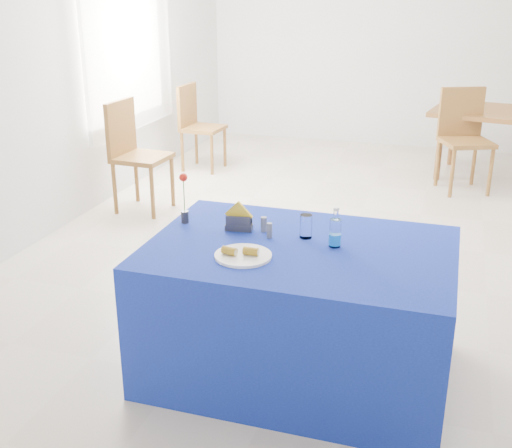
{
  "coord_description": "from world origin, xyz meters",
  "views": [
    {
      "loc": [
        0.77,
        -5.12,
        2.06
      ],
      "look_at": [
        -0.13,
        -2.24,
        0.92
      ],
      "focal_mm": 45.0,
      "sensor_mm": 36.0,
      "label": 1
    }
  ],
  "objects_px": {
    "oak_table": "(506,118)",
    "chair_win_b": "(196,121)",
    "water_bottle": "(335,234)",
    "blue_table": "(299,310)",
    "chair_bg_left": "(464,132)",
    "chair_win_a": "(133,148)",
    "plate": "(243,256)"
  },
  "relations": [
    {
      "from": "blue_table",
      "to": "chair_win_b",
      "type": "height_order",
      "value": "chair_win_b"
    },
    {
      "from": "chair_win_b",
      "to": "blue_table",
      "type": "bearing_deg",
      "value": -146.95
    },
    {
      "from": "oak_table",
      "to": "chair_win_b",
      "type": "bearing_deg",
      "value": -169.68
    },
    {
      "from": "plate",
      "to": "blue_table",
      "type": "relative_size",
      "value": 0.18
    },
    {
      "from": "chair_bg_left",
      "to": "chair_win_b",
      "type": "distance_m",
      "value": 2.94
    },
    {
      "from": "chair_bg_left",
      "to": "blue_table",
      "type": "bearing_deg",
      "value": -125.04
    },
    {
      "from": "chair_win_a",
      "to": "chair_win_b",
      "type": "xyz_separation_m",
      "value": [
        0.02,
        1.51,
        -0.04
      ]
    },
    {
      "from": "blue_table",
      "to": "oak_table",
      "type": "bearing_deg",
      "value": 74.23
    },
    {
      "from": "plate",
      "to": "chair_win_a",
      "type": "relative_size",
      "value": 0.28
    },
    {
      "from": "water_bottle",
      "to": "blue_table",
      "type": "bearing_deg",
      "value": -162.83
    },
    {
      "from": "plate",
      "to": "blue_table",
      "type": "distance_m",
      "value": 0.51
    },
    {
      "from": "oak_table",
      "to": "chair_bg_left",
      "type": "height_order",
      "value": "chair_bg_left"
    },
    {
      "from": "water_bottle",
      "to": "chair_win_a",
      "type": "height_order",
      "value": "chair_win_a"
    },
    {
      "from": "blue_table",
      "to": "chair_bg_left",
      "type": "distance_m",
      "value": 3.92
    },
    {
      "from": "oak_table",
      "to": "chair_win_a",
      "type": "height_order",
      "value": "chair_win_a"
    },
    {
      "from": "plate",
      "to": "chair_win_b",
      "type": "xyz_separation_m",
      "value": [
        -1.89,
        3.95,
        -0.21
      ]
    },
    {
      "from": "oak_table",
      "to": "chair_win_b",
      "type": "height_order",
      "value": "chair_win_b"
    },
    {
      "from": "blue_table",
      "to": "chair_win_b",
      "type": "distance_m",
      "value": 4.3
    },
    {
      "from": "chair_win_b",
      "to": "oak_table",
      "type": "bearing_deg",
      "value": -76.48
    },
    {
      "from": "plate",
      "to": "oak_table",
      "type": "height_order",
      "value": "plate"
    },
    {
      "from": "water_bottle",
      "to": "chair_bg_left",
      "type": "bearing_deg",
      "value": 80.55
    },
    {
      "from": "water_bottle",
      "to": "oak_table",
      "type": "relative_size",
      "value": 0.13
    },
    {
      "from": "oak_table",
      "to": "chair_bg_left",
      "type": "xyz_separation_m",
      "value": [
        -0.42,
        -0.5,
        -0.07
      ]
    },
    {
      "from": "oak_table",
      "to": "chair_win_b",
      "type": "distance_m",
      "value": 3.42
    },
    {
      "from": "water_bottle",
      "to": "oak_table",
      "type": "height_order",
      "value": "water_bottle"
    },
    {
      "from": "water_bottle",
      "to": "chair_win_b",
      "type": "relative_size",
      "value": 0.22
    },
    {
      "from": "plate",
      "to": "chair_bg_left",
      "type": "bearing_deg",
      "value": 75.58
    },
    {
      "from": "water_bottle",
      "to": "chair_bg_left",
      "type": "distance_m",
      "value": 3.84
    },
    {
      "from": "chair_bg_left",
      "to": "plate",
      "type": "bearing_deg",
      "value": -127.66
    },
    {
      "from": "chair_bg_left",
      "to": "chair_win_b",
      "type": "bearing_deg",
      "value": 158.91
    },
    {
      "from": "plate",
      "to": "blue_table",
      "type": "bearing_deg",
      "value": 42.72
    },
    {
      "from": "chair_bg_left",
      "to": "chair_win_a",
      "type": "relative_size",
      "value": 1.01
    }
  ]
}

